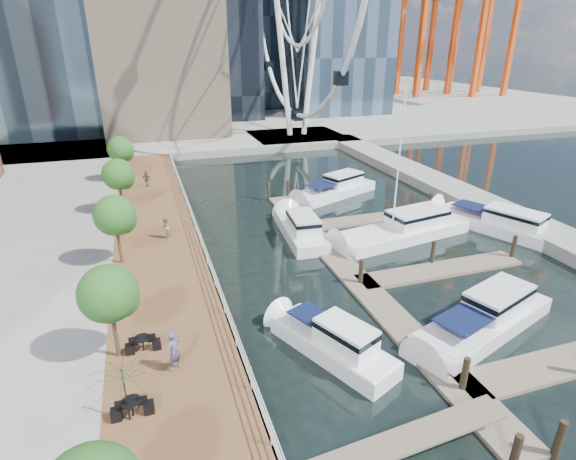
# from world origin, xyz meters

# --- Properties ---
(ground) EXTENTS (520.00, 520.00, 0.00)m
(ground) POSITION_xyz_m (0.00, 0.00, 0.00)
(ground) COLOR black
(ground) RESTS_ON ground
(boardwalk) EXTENTS (6.00, 60.00, 1.00)m
(boardwalk) POSITION_xyz_m (-9.00, 15.00, 0.50)
(boardwalk) COLOR brown
(boardwalk) RESTS_ON ground
(seawall) EXTENTS (0.25, 60.00, 1.00)m
(seawall) POSITION_xyz_m (-6.00, 15.00, 0.50)
(seawall) COLOR #595954
(seawall) RESTS_ON ground
(land_far) EXTENTS (200.00, 114.00, 1.00)m
(land_far) POSITION_xyz_m (0.00, 102.00, 0.50)
(land_far) COLOR gray
(land_far) RESTS_ON ground
(breakwater) EXTENTS (4.00, 60.00, 1.00)m
(breakwater) POSITION_xyz_m (20.00, 20.00, 0.50)
(breakwater) COLOR gray
(breakwater) RESTS_ON ground
(pier) EXTENTS (14.00, 12.00, 1.00)m
(pier) POSITION_xyz_m (14.00, 52.00, 0.50)
(pier) COLOR gray
(pier) RESTS_ON ground
(railing) EXTENTS (0.10, 60.00, 1.05)m
(railing) POSITION_xyz_m (-6.10, 15.00, 1.52)
(railing) COLOR white
(railing) RESTS_ON boardwalk
(floating_docks) EXTENTS (16.00, 34.00, 2.60)m
(floating_docks) POSITION_xyz_m (7.97, 9.98, 0.49)
(floating_docks) COLOR #6D6051
(floating_docks) RESTS_ON ground
(port_cranes) EXTENTS (40.00, 52.00, 38.00)m
(port_cranes) POSITION_xyz_m (67.67, 95.67, 20.00)
(port_cranes) COLOR #D84C14
(port_cranes) RESTS_ON ground
(street_trees) EXTENTS (2.60, 42.60, 4.60)m
(street_trees) POSITION_xyz_m (-11.40, 14.00, 4.29)
(street_trees) COLOR #3F2B1C
(street_trees) RESTS_ON ground
(cafe_tables) EXTENTS (2.50, 13.70, 0.74)m
(cafe_tables) POSITION_xyz_m (-10.40, -2.00, 1.37)
(cafe_tables) COLOR black
(cafe_tables) RESTS_ON ground
(yacht_foreground) EXTENTS (10.59, 5.95, 2.15)m
(yacht_foreground) POSITION_xyz_m (7.06, 1.51, 0.00)
(yacht_foreground) COLOR white
(yacht_foreground) RESTS_ON ground
(pedestrian_near) EXTENTS (0.84, 0.79, 1.94)m
(pedestrian_near) POSITION_xyz_m (-8.96, 2.21, 1.97)
(pedestrian_near) COLOR #4C4C65
(pedestrian_near) RESTS_ON boardwalk
(pedestrian_mid) EXTENTS (0.83, 0.94, 1.63)m
(pedestrian_mid) POSITION_xyz_m (-8.32, 17.17, 1.81)
(pedestrian_mid) COLOR gray
(pedestrian_mid) RESTS_ON boardwalk
(pedestrian_far) EXTENTS (0.99, 0.73, 1.56)m
(pedestrian_far) POSITION_xyz_m (-9.19, 30.89, 1.78)
(pedestrian_far) COLOR #343A41
(pedestrian_far) RESTS_ON boardwalk
(moored_yachts) EXTENTS (25.31, 38.93, 11.50)m
(moored_yachts) POSITION_xyz_m (9.20, 12.50, 0.00)
(moored_yachts) COLOR white
(moored_yachts) RESTS_ON ground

